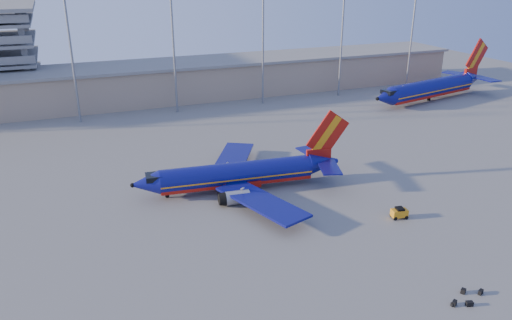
# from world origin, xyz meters

# --- Properties ---
(ground) EXTENTS (220.00, 220.00, 0.00)m
(ground) POSITION_xyz_m (0.00, 0.00, 0.00)
(ground) COLOR slate
(ground) RESTS_ON ground
(terminal_building) EXTENTS (122.00, 16.00, 8.50)m
(terminal_building) POSITION_xyz_m (10.00, 58.00, 4.32)
(terminal_building) COLOR gray
(terminal_building) RESTS_ON ground
(light_mast_row) EXTENTS (101.60, 1.60, 28.65)m
(light_mast_row) POSITION_xyz_m (5.00, 46.00, 17.55)
(light_mast_row) COLOR gray
(light_mast_row) RESTS_ON ground
(aircraft_main) EXTENTS (31.28, 29.97, 10.60)m
(aircraft_main) POSITION_xyz_m (-5.74, 3.41, 2.26)
(aircraft_main) COLOR navy
(aircraft_main) RESTS_ON ground
(aircraft_second) EXTENTS (38.18, 16.90, 13.10)m
(aircraft_second) POSITION_xyz_m (53.06, 33.87, 3.00)
(aircraft_second) COLOR navy
(aircraft_second) RESTS_ON ground
(baggage_tug) EXTENTS (2.16, 1.51, 1.43)m
(baggage_tug) POSITION_xyz_m (9.61, -12.11, 0.74)
(baggage_tug) COLOR orange
(baggage_tug) RESTS_ON ground
(luggage_pile) EXTENTS (4.29, 2.31, 0.51)m
(luggage_pile) POSITION_xyz_m (5.19, -28.25, 0.24)
(luggage_pile) COLOR black
(luggage_pile) RESTS_ON ground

